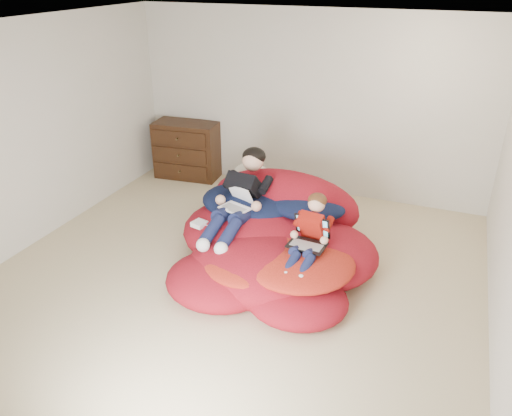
% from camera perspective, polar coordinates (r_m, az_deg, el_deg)
% --- Properties ---
extents(room_shell, '(5.10, 5.10, 2.77)m').
position_cam_1_polar(room_shell, '(5.25, -2.45, -5.69)').
color(room_shell, '#C2B28B').
rests_on(room_shell, ground).
extents(dresser, '(1.00, 0.59, 0.86)m').
position_cam_1_polar(dresser, '(7.73, -7.88, 6.59)').
color(dresser, '#321C0D').
rests_on(dresser, ground).
extents(beanbag_pile, '(2.28, 2.32, 0.89)m').
position_cam_1_polar(beanbag_pile, '(5.48, 1.89, -3.70)').
color(beanbag_pile, maroon).
rests_on(beanbag_pile, ground).
extents(cream_pillow, '(0.48, 0.31, 0.31)m').
position_cam_1_polar(cream_pillow, '(6.22, -0.48, 3.79)').
color(cream_pillow, beige).
rests_on(cream_pillow, beanbag_pile).
extents(older_boy, '(0.40, 1.33, 0.77)m').
position_cam_1_polar(older_boy, '(5.56, -1.66, 1.74)').
color(older_boy, black).
rests_on(older_boy, beanbag_pile).
extents(younger_boy, '(0.30, 0.87, 0.61)m').
position_cam_1_polar(younger_boy, '(4.98, 6.21, -2.71)').
color(younger_boy, '#A9190E').
rests_on(younger_boy, beanbag_pile).
extents(laptop_white, '(0.37, 0.42, 0.21)m').
position_cam_1_polar(laptop_white, '(5.48, -2.16, 0.73)').
color(laptop_white, white).
rests_on(laptop_white, older_boy).
extents(laptop_black, '(0.39, 0.37, 0.26)m').
position_cam_1_polar(laptop_black, '(4.98, 6.11, -3.26)').
color(laptop_black, black).
rests_on(laptop_black, younger_boy).
extents(power_adapter, '(0.17, 0.17, 0.05)m').
position_cam_1_polar(power_adapter, '(5.51, -6.50, -1.81)').
color(power_adapter, white).
rests_on(power_adapter, beanbag_pile).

